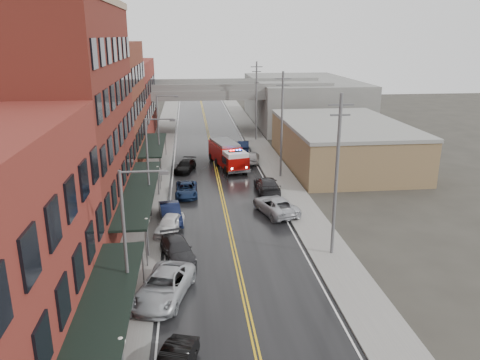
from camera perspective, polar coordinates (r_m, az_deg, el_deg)
road at (r=48.60m, az=-2.28°, el=-1.63°), size 11.00×160.00×0.02m
sidewalk_left at (r=48.66m, az=-10.89°, el=-1.83°), size 3.00×160.00×0.15m
sidewalk_right at (r=49.58m, az=6.16°, el=-1.25°), size 3.00×160.00×0.15m
curb_left at (r=48.55m, az=-8.95°, el=-1.77°), size 0.30×160.00×0.15m
curb_right at (r=49.26m, az=4.29°, el=-1.32°), size 0.30×160.00×0.15m
brick_building_b at (r=40.76m, az=-20.82°, el=6.63°), size 9.00×20.00×18.00m
brick_building_c at (r=57.88m, az=-16.54°, el=8.38°), size 9.00×15.00×15.00m
brick_building_far at (r=75.21m, az=-14.21°, el=9.31°), size 9.00×20.00×12.00m
tan_building at (r=60.52m, az=12.32°, el=4.23°), size 14.00×22.00×5.00m
right_far_block at (r=89.21m, az=7.56°, el=9.55°), size 18.00×30.00×8.00m
awning_0 at (r=24.02m, az=-16.40°, el=-15.57°), size 2.60×16.00×3.09m
awning_1 at (r=41.15m, az=-12.09°, el=-1.17°), size 2.60×18.00×3.09m
awning_2 at (r=57.97m, az=-10.49°, el=4.27°), size 2.60×13.00×3.09m
globe_lamp_0 at (r=22.60m, az=-14.24°, el=-19.78°), size 0.44×0.44×3.12m
globe_lamp_1 at (r=34.75m, az=-11.28°, el=-5.81°), size 0.44×0.44×3.12m
globe_lamp_2 at (r=47.92m, az=-9.97°, el=0.73°), size 0.44×0.44×3.12m
street_lamp_0 at (r=26.33m, az=-13.35°, el=-6.84°), size 2.64×0.22×9.00m
street_lamp_1 at (r=41.40m, az=-10.85°, el=2.19°), size 2.64×0.22×9.00m
street_lamp_2 at (r=56.97m, az=-9.70°, el=6.35°), size 2.64×0.22×9.00m
utility_pole_0 at (r=33.89m, az=11.69°, el=0.75°), size 1.80×0.24×12.00m
utility_pole_1 at (r=52.76m, az=5.12°, el=6.90°), size 1.80×0.24×12.00m
utility_pole_2 at (r=72.24m, az=2.00°, el=9.75°), size 1.80×0.24×12.00m
overpass at (r=78.55m, az=-4.03°, el=10.09°), size 40.00×10.00×7.50m
fire_truck at (r=57.78m, az=-1.47°, el=3.14°), size 4.80×8.70×3.04m
parked_car_left_2 at (r=30.10m, az=-9.28°, el=-12.68°), size 4.29×6.45×1.65m
parked_car_left_3 at (r=35.00m, az=-7.63°, el=-8.35°), size 3.07×5.13×1.39m
parked_car_left_4 at (r=39.37m, az=-8.60°, el=-5.34°), size 2.79×4.59×1.46m
parked_car_left_5 at (r=41.51m, az=-8.49°, el=-4.03°), size 2.35×5.03×1.60m
parked_car_left_6 at (r=47.99m, az=-6.55°, el=-1.15°), size 2.23×4.80×1.33m
parked_car_left_7 at (r=56.60m, az=-6.69°, el=1.70°), size 3.01×4.94×1.34m
parked_car_right_0 at (r=43.08m, az=4.33°, el=-3.07°), size 4.13×6.25×1.60m
parked_car_right_1 at (r=48.70m, az=3.32°, el=-0.61°), size 2.33×5.61×1.62m
parked_car_right_2 at (r=60.11m, az=1.47°, el=2.83°), size 2.62×4.74×1.53m
parked_car_right_3 at (r=66.28m, az=0.38°, el=4.19°), size 2.13×4.72×1.50m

